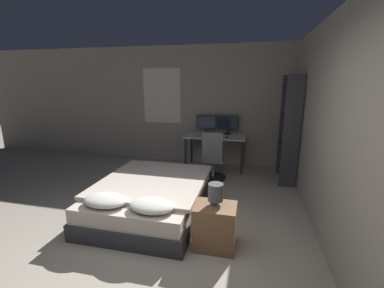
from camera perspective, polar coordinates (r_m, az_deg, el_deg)
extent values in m
plane|color=#9E9384|center=(2.88, -13.13, -27.99)|extent=(20.00, 20.00, 0.00)
cube|color=#9E9384|center=(6.01, 3.17, 8.44)|extent=(12.00, 0.06, 2.70)
cube|color=silver|center=(6.22, -6.69, 10.54)|extent=(0.91, 0.01, 1.27)
cube|color=black|center=(6.23, -6.67, 10.54)|extent=(0.83, 0.01, 1.19)
cube|color=#9E9384|center=(3.56, 27.73, 3.28)|extent=(0.06, 12.00, 2.70)
cube|color=#2D2D33|center=(3.99, -8.91, -13.10)|extent=(1.47, 1.94, 0.22)
cube|color=beige|center=(3.90, -9.02, -10.33)|extent=(1.41, 1.88, 0.20)
cube|color=beige|center=(3.95, -8.46, -8.00)|extent=(1.51, 1.63, 0.05)
ellipsoid|color=silver|center=(3.38, -18.67, -11.73)|extent=(0.55, 0.38, 0.13)
ellipsoid|color=silver|center=(3.12, -8.90, -13.32)|extent=(0.55, 0.38, 0.13)
cube|color=brown|center=(3.14, 5.11, -17.74)|extent=(0.48, 0.38, 0.52)
cylinder|color=gray|center=(3.01, 5.22, -13.36)|extent=(0.13, 0.13, 0.01)
cylinder|color=gray|center=(3.00, 5.23, -12.81)|extent=(0.02, 0.02, 0.05)
cylinder|color=#4C4C51|center=(2.94, 5.28, -10.62)|extent=(0.17, 0.17, 0.20)
cube|color=beige|center=(5.66, 5.18, 1.74)|extent=(1.31, 0.67, 0.03)
cylinder|color=#2D2D33|center=(5.59, -1.46, -2.29)|extent=(0.05, 0.05, 0.72)
cylinder|color=#2D2D33|center=(5.43, 11.01, -3.05)|extent=(0.05, 0.05, 0.72)
cylinder|color=#2D2D33|center=(6.12, -0.12, -0.87)|extent=(0.05, 0.05, 0.72)
cylinder|color=#2D2D33|center=(5.97, 11.24, -1.51)|extent=(0.05, 0.05, 0.72)
cylinder|color=black|center=(5.92, 3.14, 2.52)|extent=(0.16, 0.16, 0.01)
cylinder|color=black|center=(5.91, 3.15, 3.00)|extent=(0.03, 0.03, 0.09)
cube|color=black|center=(5.88, 3.18, 4.91)|extent=(0.45, 0.03, 0.31)
cube|color=#192338|center=(5.86, 3.15, 4.88)|extent=(0.42, 0.00, 0.28)
cylinder|color=black|center=(5.86, 7.90, 2.28)|extent=(0.16, 0.16, 0.01)
cylinder|color=black|center=(5.85, 7.91, 2.77)|extent=(0.03, 0.03, 0.09)
cube|color=black|center=(5.81, 7.98, 4.70)|extent=(0.45, 0.03, 0.31)
cube|color=#192338|center=(5.80, 7.96, 4.68)|extent=(0.42, 0.00, 0.28)
cube|color=black|center=(5.43, 4.85, 1.50)|extent=(0.36, 0.13, 0.02)
ellipsoid|color=black|center=(5.40, 7.67, 1.45)|extent=(0.07, 0.05, 0.04)
cylinder|color=black|center=(5.24, 4.69, -7.33)|extent=(0.52, 0.52, 0.04)
cylinder|color=gray|center=(5.18, 4.73, -5.41)|extent=(0.05, 0.05, 0.33)
cube|color=slate|center=(5.12, 4.77, -3.29)|extent=(0.43, 0.43, 0.07)
cube|color=slate|center=(4.86, 4.51, -0.54)|extent=(0.39, 0.05, 0.53)
cube|color=#333338|center=(4.86, 21.27, 2.25)|extent=(0.30, 0.02, 2.02)
cube|color=#333338|center=(5.52, 20.34, 3.60)|extent=(0.30, 0.02, 2.02)
cube|color=#333338|center=(5.25, 20.50, -0.28)|extent=(0.30, 0.66, 0.02)
cube|color=#333338|center=(5.15, 21.00, 5.62)|extent=(0.30, 0.66, 0.02)
cube|color=#333338|center=(5.12, 21.51, 11.45)|extent=(0.30, 0.66, 0.02)
cube|color=#7A387F|center=(4.94, 21.02, 0.20)|extent=(0.24, 0.04, 0.21)
cube|color=#2D4784|center=(4.98, 20.97, 0.66)|extent=(0.24, 0.04, 0.27)
cube|color=#2D4784|center=(5.03, 20.87, 0.44)|extent=(0.24, 0.03, 0.21)
cube|color=orange|center=(5.07, 20.82, 0.42)|extent=(0.24, 0.02, 0.19)
cube|color=orange|center=(5.10, 20.78, 0.85)|extent=(0.24, 0.04, 0.25)
cube|color=gold|center=(5.15, 20.72, 0.85)|extent=(0.24, 0.02, 0.23)
cube|color=#BCB29E|center=(4.85, 21.57, 6.58)|extent=(0.24, 0.04, 0.22)
cube|color=#7A387F|center=(4.90, 21.47, 6.45)|extent=(0.24, 0.03, 0.19)
cube|color=#28282D|center=(4.94, 21.42, 6.72)|extent=(0.24, 0.04, 0.22)
cube|color=gold|center=(4.98, 21.35, 6.69)|extent=(0.24, 0.03, 0.21)
cube|color=#BCB29E|center=(5.03, 21.28, 6.81)|extent=(0.24, 0.04, 0.22)
cube|color=#7A387F|center=(5.07, 21.22, 6.73)|extent=(0.24, 0.02, 0.20)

